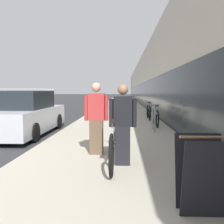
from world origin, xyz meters
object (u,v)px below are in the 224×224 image
person_bystander (96,118)px  cruiser_bike_middle (149,112)px  person_rider (123,124)px  cruiser_bike_nearest (155,117)px  sandwich_board_sign (203,175)px  tandem_bicycle (114,140)px  bike_rack_hoop (154,116)px  parked_sedan_curbside (25,115)px

person_bystander → cruiser_bike_middle: person_bystander is taller
person_rider → person_bystander: size_ratio=0.97×
cruiser_bike_nearest → cruiser_bike_middle: 2.29m
person_rider → sandwich_board_sign: bearing=-63.4°
tandem_bicycle → bike_rack_hoop: 3.80m
person_rider → parked_sedan_curbside: size_ratio=0.33×
tandem_bicycle → sandwich_board_sign: bearing=-63.6°
cruiser_bike_middle → sandwich_board_sign: sandwich_board_sign is taller
person_bystander → cruiser_bike_middle: 7.11m
sandwich_board_sign → parked_sedan_curbside: (-4.44, 5.87, 0.10)m
bike_rack_hoop → sandwich_board_sign: (-0.12, -5.83, -0.06)m
bike_rack_hoop → parked_sedan_curbside: size_ratio=0.19×
cruiser_bike_middle → person_rider: bearing=-99.2°
tandem_bicycle → parked_sedan_curbside: parked_sedan_curbside is taller
cruiser_bike_nearest → cruiser_bike_middle: size_ratio=1.05×
bike_rack_hoop → cruiser_bike_nearest: cruiser_bike_nearest is taller
bike_rack_hoop → person_bystander: bearing=-117.1°
bike_rack_hoop → parked_sedan_curbside: (-4.56, 0.04, 0.03)m
parked_sedan_curbside → person_bystander: bearing=-47.9°
bike_rack_hoop → cruiser_bike_nearest: (0.23, 1.36, -0.15)m
sandwich_board_sign → parked_sedan_curbside: parked_sedan_curbside is taller
tandem_bicycle → bike_rack_hoop: tandem_bicycle is taller
cruiser_bike_middle → tandem_bicycle: bearing=-101.1°
parked_sedan_curbside → cruiser_bike_middle: bearing=37.3°
cruiser_bike_nearest → parked_sedan_curbside: bearing=-164.6°
person_bystander → cruiser_bike_nearest: size_ratio=0.87×
cruiser_bike_nearest → tandem_bicycle: bearing=-106.4°
person_rider → parked_sedan_curbside: bearing=131.2°
bike_rack_hoop → cruiser_bike_middle: 3.66m
person_bystander → bike_rack_hoop: (1.64, 3.20, -0.28)m
person_bystander → sandwich_board_sign: (1.52, -2.63, -0.34)m
parked_sedan_curbside → tandem_bicycle: bearing=-47.5°
person_rider → cruiser_bike_nearest: size_ratio=0.84×
person_bystander → cruiser_bike_nearest: 4.95m
bike_rack_hoop → cruiser_bike_middle: size_ratio=0.49×
cruiser_bike_nearest → sandwich_board_sign: 7.20m
sandwich_board_sign → person_bystander: bearing=120.0°
person_bystander → cruiser_bike_nearest: (1.87, 4.56, -0.43)m
bike_rack_hoop → parked_sedan_curbside: 4.56m
person_bystander → bike_rack_hoop: bearing=62.9°
sandwich_board_sign → tandem_bicycle: bearing=116.4°
cruiser_bike_nearest → parked_sedan_curbside: 4.98m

